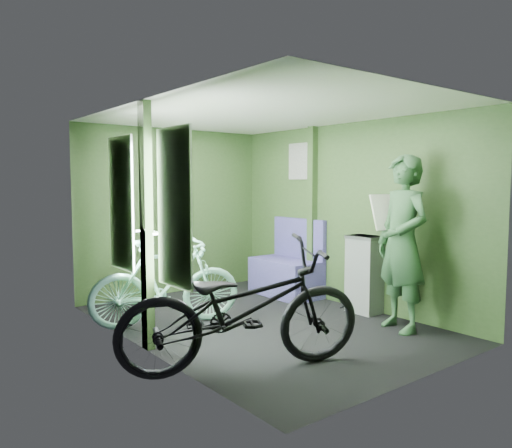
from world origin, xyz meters
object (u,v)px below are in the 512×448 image
at_px(waste_box, 364,274).
at_px(bench_seat, 287,273).
at_px(passenger, 402,243).
at_px(bicycle_black, 243,373).
at_px(bicycle_mint, 167,327).

height_order(waste_box, bench_seat, bench_seat).
relative_size(passenger, bench_seat, 1.75).
bearing_deg(waste_box, passenger, -109.35).
bearing_deg(bicycle_black, passenger, -71.28).
bearing_deg(bicycle_mint, waste_box, -96.59).
relative_size(bicycle_mint, passenger, 0.88).
distance_m(bicycle_black, bench_seat, 2.89).
bearing_deg(passenger, bench_seat, -168.93).
height_order(bicycle_mint, bench_seat, bench_seat).
height_order(bicycle_mint, waste_box, waste_box).
xyz_separation_m(bicycle_black, waste_box, (2.27, 0.63, 0.46)).
height_order(bicycle_mint, passenger, passenger).
distance_m(bicycle_mint, waste_box, 2.38).
xyz_separation_m(passenger, bench_seat, (0.13, 1.96, -0.61)).
bearing_deg(bicycle_black, bicycle_mint, 16.05).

